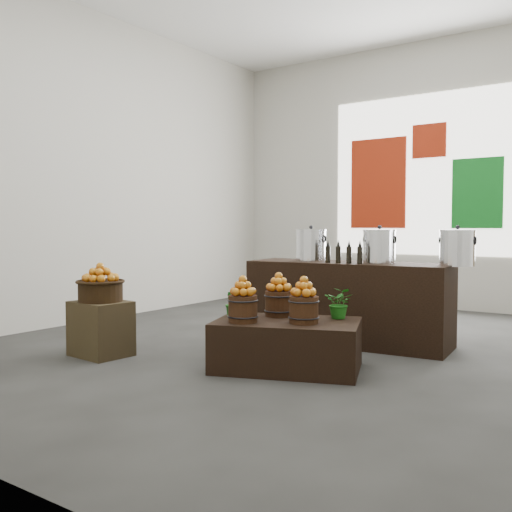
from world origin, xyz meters
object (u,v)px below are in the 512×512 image
Objects in this scene: wicker_basket at (100,291)px; stock_pot_left at (311,246)px; counter at (348,303)px; stock_pot_right at (457,249)px; crate at (101,329)px; display_table at (287,345)px; stock_pot_center at (379,247)px.

stock_pot_left reaches higher than wicker_basket.
counter is 6.47× the size of stock_pot_right.
crate is at bearing -144.67° from stock_pot_right.
display_table is 1.32m from counter.
stock_pot_center and stock_pot_right have the same top height.
stock_pot_center is 0.76m from stock_pot_right.
wicker_basket is at bearing -144.67° from stock_pot_right.
crate reaches higher than display_table.
stock_pot_center reaches higher than display_table.
stock_pot_center reaches higher than wicker_basket.
counter reaches higher than crate.
counter reaches higher than display_table.
crate is at bearing -136.65° from stock_pot_center.
stock_pot_center reaches higher than counter.
wicker_basket reaches higher than display_table.
stock_pot_left is at bearing -175.15° from stock_pot_center.
stock_pot_center is (2.01, 1.89, 0.40)m from wicker_basket.
wicker_basket is at bearing 0.00° from crate.
stock_pot_left and stock_pot_right have the same top height.
wicker_basket is 0.20× the size of counter.
counter is 6.47× the size of stock_pot_left.
crate is at bearing 177.49° from display_table.
display_table is (1.73, 0.56, -0.40)m from wicker_basket.
stock_pot_right is at bearing -0.00° from counter.
stock_pot_left is at bearing 90.14° from display_table.
stock_pot_right is (0.76, 0.06, 0.00)m from stock_pot_center.
stock_pot_left is (1.25, 1.83, 0.40)m from wicker_basket.
stock_pot_left is 1.52m from stock_pot_right.
stock_pot_right is at bearing 4.85° from stock_pot_left.
display_table is 1.58m from stock_pot_center.
counter is (1.67, 1.87, 0.17)m from crate.
stock_pot_right is (2.76, 1.96, 0.76)m from crate.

